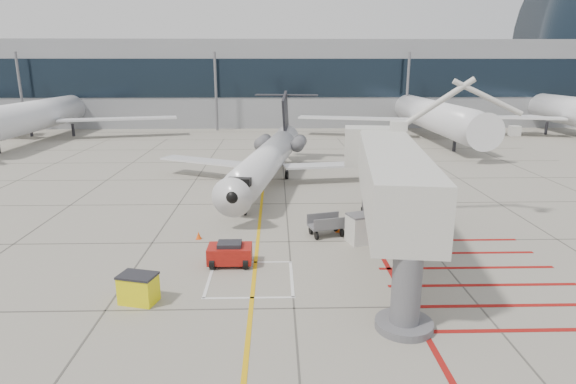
{
  "coord_description": "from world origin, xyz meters",
  "views": [
    {
      "loc": [
        -0.73,
        -22.55,
        10.07
      ],
      "look_at": [
        0.0,
        6.0,
        2.5
      ],
      "focal_mm": 30.0,
      "sensor_mm": 36.0,
      "label": 1
    }
  ],
  "objects_px": {
    "regional_jet": "(262,148)",
    "spill_bin": "(138,288)",
    "jet_bridge": "(392,189)",
    "pushback_tug": "(230,253)"
  },
  "relations": [
    {
      "from": "regional_jet",
      "to": "jet_bridge",
      "type": "bearing_deg",
      "value": -55.09
    },
    {
      "from": "jet_bridge",
      "to": "spill_bin",
      "type": "bearing_deg",
      "value": -152.68
    },
    {
      "from": "jet_bridge",
      "to": "pushback_tug",
      "type": "height_order",
      "value": "jet_bridge"
    },
    {
      "from": "spill_bin",
      "to": "jet_bridge",
      "type": "bearing_deg",
      "value": 34.81
    },
    {
      "from": "regional_jet",
      "to": "spill_bin",
      "type": "xyz_separation_m",
      "value": [
        -4.92,
        -18.93,
        -2.95
      ]
    },
    {
      "from": "jet_bridge",
      "to": "pushback_tug",
      "type": "bearing_deg",
      "value": -170.48
    },
    {
      "from": "pushback_tug",
      "to": "spill_bin",
      "type": "relative_size",
      "value": 1.48
    },
    {
      "from": "regional_jet",
      "to": "spill_bin",
      "type": "bearing_deg",
      "value": -95.21
    },
    {
      "from": "regional_jet",
      "to": "pushback_tug",
      "type": "relative_size",
      "value": 12.24
    },
    {
      "from": "regional_jet",
      "to": "spill_bin",
      "type": "height_order",
      "value": "regional_jet"
    }
  ]
}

